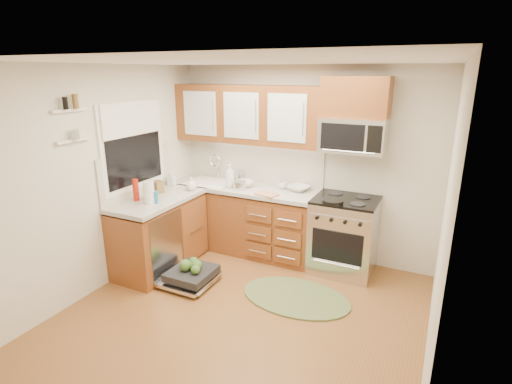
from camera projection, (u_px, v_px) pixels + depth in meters
The scene contains 38 objects.
floor at pixel (242, 315), 4.13m from camera, with size 3.50×3.50×0.00m, color brown.
ceiling at pixel (239, 61), 3.40m from camera, with size 3.50×3.50×0.00m, color white.
wall_back at pixel (303, 164), 5.27m from camera, with size 3.50×0.04×2.50m, color beige.
wall_front at pixel (95, 287), 2.26m from camera, with size 3.50×0.04×2.50m, color beige.
wall_left at pixel (103, 180), 4.49m from camera, with size 0.04×3.50×2.50m, color beige.
wall_right at pixel (443, 232), 3.03m from camera, with size 0.04×3.50×2.50m, color beige.
base_cabinet_back at pixel (244, 221), 5.55m from camera, with size 2.05×0.60×0.85m, color #592E14.
base_cabinet_left at pixel (160, 235), 5.06m from camera, with size 0.60×1.25×0.85m, color #592E14.
countertop_back at pixel (243, 188), 5.41m from camera, with size 2.07×0.64×0.05m, color #B8B1A9.
countertop_left at pixel (158, 200), 4.92m from camera, with size 0.64×1.27×0.05m, color #B8B1A9.
backsplash_back at pixel (253, 162), 5.57m from camera, with size 2.05×0.02×0.57m, color beige.
backsplash_left at pixel (137, 173), 4.95m from camera, with size 0.02×1.25×0.57m, color beige.
upper_cabinets at pixel (247, 114), 5.24m from camera, with size 2.05×0.35×0.75m, color #592E14, non-canonical shape.
cabinet_over_mw at pixel (356, 97), 4.58m from camera, with size 0.76×0.35×0.47m, color #592E14.
range at pixel (344, 235), 4.93m from camera, with size 0.76×0.64×0.95m, color silver, non-canonical shape.
microwave at pixel (353, 135), 4.68m from camera, with size 0.76×0.38×0.40m, color silver, non-canonical shape.
sink at pixel (210, 191), 5.64m from camera, with size 0.62×0.50×0.26m, color white, non-canonical shape.
dishwasher at pixel (189, 276), 4.71m from camera, with size 0.70×0.60×0.20m, color silver, non-canonical shape.
window at pixel (133, 146), 4.83m from camera, with size 0.03×1.05×1.05m, color white, non-canonical shape.
window_blind at pixel (132, 119), 4.72m from camera, with size 0.02×0.96×0.40m, color white.
shelf_upper at pixel (69, 110), 3.95m from camera, with size 0.04×0.40×0.03m, color white.
shelf_lower at pixel (74, 140), 4.03m from camera, with size 0.04×0.40×0.03m, color white.
rug at pixel (296, 297), 4.44m from camera, with size 1.23×0.80×0.02m, color #637341, non-canonical shape.
skillet at pixel (333, 202), 4.61m from camera, with size 0.24×0.24×0.05m, color black.
stock_pot at pixel (240, 185), 5.25m from camera, with size 0.17×0.17×0.10m, color silver.
cutting_board at pixel (267, 194), 5.02m from camera, with size 0.27×0.18×0.02m, color #AB7D4E.
canister at pixel (239, 176), 5.63m from camera, with size 0.10×0.10×0.16m, color silver.
paper_towel_roll at pixel (149, 192), 4.67m from camera, with size 0.12×0.12×0.27m, color white.
mustard_bottle at pixel (149, 192), 4.82m from camera, with size 0.06×0.06×0.20m, color yellow.
red_bottle at pixel (136, 190), 4.77m from camera, with size 0.07×0.07×0.26m, color #B11D0E.
wooden_box at pixel (158, 187), 5.11m from camera, with size 0.15×0.11×0.15m, color brown.
blue_carton at pixel (154, 197), 4.70m from camera, with size 0.09×0.05×0.14m, color teal.
bowl_a at pixel (298, 188), 5.19m from camera, with size 0.28×0.28×0.07m, color #999999.
bowl_b at pixel (244, 184), 5.38m from camera, with size 0.25×0.25×0.08m, color #999999.
cup at pixel (283, 185), 5.27m from camera, with size 0.12×0.12×0.09m, color #999999.
soap_bottle_a at pixel (230, 176), 5.32m from camera, with size 0.12×0.12×0.31m, color #999999.
soap_bottle_b at pixel (172, 178), 5.41m from camera, with size 0.09×0.09×0.20m, color #999999.
soap_bottle_c at pixel (191, 184), 5.19m from camera, with size 0.14×0.14×0.17m, color #999999.
Camera 1 is at (1.70, -3.15, 2.42)m, focal length 28.00 mm.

